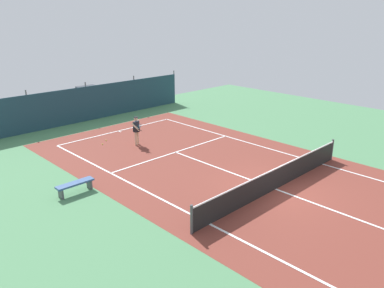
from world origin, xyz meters
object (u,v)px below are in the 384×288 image
at_px(tennis_player, 136,129).
at_px(tennis_ball_near_player, 106,140).
at_px(tennis_net, 276,178).
at_px(parked_car, 91,97).
at_px(tennis_ball_by_sideline, 102,144).
at_px(courtside_bench, 75,185).
at_px(tennis_ball_midcourt, 135,126).

relative_size(tennis_player, tennis_ball_near_player, 24.85).
height_order(tennis_net, parked_car, parked_car).
bearing_deg(tennis_net, tennis_ball_by_sideline, 101.84).
distance_m(tennis_ball_near_player, courtside_bench, 6.92).
relative_size(tennis_player, courtside_bench, 1.03).
xyz_separation_m(tennis_player, tennis_ball_near_player, (-0.92, 1.83, -0.93)).
bearing_deg(courtside_bench, tennis_ball_by_sideline, 48.31).
xyz_separation_m(tennis_player, tennis_ball_midcourt, (2.10, 3.11, -0.93)).
height_order(tennis_net, tennis_ball_midcourt, tennis_net).
xyz_separation_m(tennis_net, tennis_ball_by_sideline, (-2.16, 10.28, -0.48)).
bearing_deg(parked_car, tennis_player, -103.40).
height_order(tennis_player, tennis_ball_near_player, tennis_player).
bearing_deg(tennis_ball_near_player, parked_car, 65.21).
distance_m(tennis_ball_midcourt, tennis_ball_by_sideline, 3.93).
bearing_deg(tennis_ball_near_player, tennis_ball_by_sideline, -140.07).
bearing_deg(tennis_ball_by_sideline, tennis_ball_midcourt, 25.95).
relative_size(tennis_net, parked_car, 2.37).
bearing_deg(tennis_net, tennis_ball_near_player, 98.69).
xyz_separation_m(tennis_player, courtside_bench, (-5.59, -3.27, -0.59)).
height_order(tennis_ball_by_sideline, parked_car, parked_car).
distance_m(tennis_ball_near_player, tennis_ball_by_sideline, 0.68).
distance_m(tennis_player, tennis_ball_midcourt, 3.86).
bearing_deg(courtside_bench, tennis_ball_midcourt, 39.71).
bearing_deg(courtside_bench, tennis_ball_near_player, 47.49).
bearing_deg(parked_car, tennis_ball_midcourt, -93.54).
relative_size(tennis_net, tennis_ball_near_player, 153.33).
height_order(tennis_net, courtside_bench, tennis_net).
xyz_separation_m(tennis_player, tennis_ball_by_sideline, (-1.43, 1.39, -0.93)).
relative_size(tennis_player, tennis_ball_by_sideline, 24.85).
distance_m(tennis_ball_near_player, parked_car, 8.92).
relative_size(parked_car, courtside_bench, 2.67).
xyz_separation_m(tennis_ball_near_player, parked_car, (3.72, 8.06, 0.81)).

